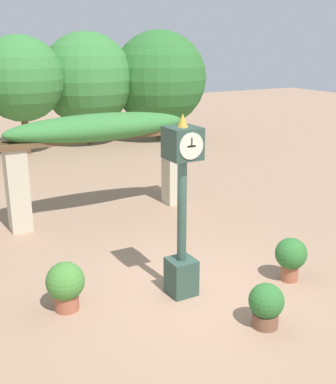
# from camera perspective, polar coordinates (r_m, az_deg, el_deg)

# --- Properties ---
(ground_plane) EXTENTS (60.00, 60.00, 0.00)m
(ground_plane) POSITION_cam_1_polar(r_m,az_deg,el_deg) (9.06, 3.57, -11.82)
(ground_plane) COLOR #9E7A60
(pedestal_clock) EXTENTS (0.54, 0.59, 3.29)m
(pedestal_clock) POSITION_cam_1_polar(r_m,az_deg,el_deg) (8.35, 1.66, -2.01)
(pedestal_clock) COLOR #2D473D
(pedestal_clock) RESTS_ON ground
(pergola) EXTENTS (5.37, 1.09, 2.70)m
(pergola) POSITION_cam_1_polar(r_m,az_deg,el_deg) (12.35, -8.08, 6.30)
(pergola) COLOR #BCB299
(pergola) RESTS_ON ground
(potted_plant_near_left) EXTENTS (0.57, 0.57, 0.74)m
(potted_plant_near_left) POSITION_cam_1_polar(r_m,az_deg,el_deg) (8.07, 11.55, -12.91)
(potted_plant_near_left) COLOR brown
(potted_plant_near_left) RESTS_ON ground
(potted_plant_near_right) EXTENTS (0.66, 0.66, 0.87)m
(potted_plant_near_right) POSITION_cam_1_polar(r_m,az_deg,el_deg) (8.49, -12.05, -10.65)
(potted_plant_near_right) COLOR #9E563D
(potted_plant_near_right) RESTS_ON ground
(potted_plant_far_left) EXTENTS (0.61, 0.61, 0.86)m
(potted_plant_far_left) POSITION_cam_1_polar(r_m,az_deg,el_deg) (9.55, 14.35, -7.38)
(potted_plant_far_left) COLOR #9E563D
(potted_plant_far_left) RESTS_ON ground
(tree_line) EXTENTS (16.50, 4.73, 4.93)m
(tree_line) POSITION_cam_1_polar(r_m,az_deg,el_deg) (20.81, -13.78, 12.56)
(tree_line) COLOR brown
(tree_line) RESTS_ON ground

